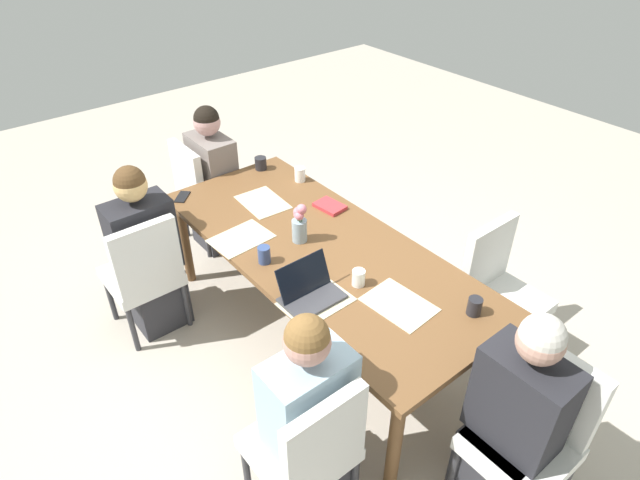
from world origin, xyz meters
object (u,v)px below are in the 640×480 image
person_far_left_mid (147,258)px  book_red_cover (330,206)px  coffee_mug_centre_right (300,174)px  chair_head_left_left_near (532,428)px  coffee_mug_near_left (264,255)px  person_far_right_near (309,425)px  person_head_right_left_far (215,187)px  chair_far_left_mid (144,271)px  chair_far_right_near (308,447)px  chair_near_right_mid (498,286)px  coffee_mug_far_left (261,163)px  phone_black (182,197)px  laptop_far_right_near (310,292)px  coffee_mug_centre_left (359,278)px  chair_head_right_left_far (204,190)px  dining_table (320,256)px  person_head_left_left_near (513,424)px  flower_vase (299,223)px  coffee_mug_near_right (475,306)px

person_far_left_mid → book_red_cover: person_far_left_mid is taller
coffee_mug_centre_right → chair_head_left_left_near: bearing=171.7°
coffee_mug_near_left → person_far_right_near: bearing=157.0°
person_head_right_left_far → chair_head_left_left_near: bearing=-179.2°
chair_head_left_left_near → chair_far_left_mid: (2.24, 0.92, 0.00)m
coffee_mug_centre_right → chair_far_right_near: bearing=143.9°
chair_near_right_mid → coffee_mug_far_left: chair_near_right_mid is taller
chair_far_right_near → phone_black: bearing=-11.9°
chair_far_left_mid → laptop_far_right_near: (-1.08, -0.51, 0.28)m
coffee_mug_near_left → chair_far_right_near: bearing=155.6°
laptop_far_right_near → coffee_mug_centre_left: size_ratio=3.37×
chair_head_right_left_far → phone_black: bearing=138.2°
dining_table → chair_head_right_left_far: bearing=1.5°
chair_far_right_near → coffee_mug_centre_right: 2.05m
person_head_left_left_near → coffee_mug_centre_right: size_ratio=11.47×
person_far_left_mid → person_head_right_left_far: 0.99m
person_head_left_left_near → flower_vase: (1.55, 0.06, 0.34)m
person_far_right_near → phone_black: (1.89, -0.36, 0.21)m
coffee_mug_far_left → coffee_mug_centre_right: bearing=-159.8°
chair_head_right_left_far → chair_near_right_mid: bearing=-159.1°
chair_head_right_left_far → flower_vase: bearing=179.3°
chair_head_right_left_far → laptop_far_right_near: size_ratio=2.81×
dining_table → phone_black: bearing=19.9°
chair_head_right_left_far → coffee_mug_centre_left: (-1.85, 0.02, 0.28)m
dining_table → chair_far_right_near: size_ratio=2.58×
laptop_far_right_near → coffee_mug_centre_right: bearing=-34.8°
chair_far_left_mid → person_head_right_left_far: (0.62, -0.88, 0.03)m
person_head_left_left_near → phone_black: person_head_left_left_near is taller
person_head_left_left_near → coffee_mug_centre_left: (1.01, 0.06, 0.26)m
person_far_right_near → person_head_right_left_far: bearing=-19.3°
laptop_far_right_near → chair_far_right_near: bearing=141.5°
flower_vase → person_far_left_mid: bearing=46.1°
coffee_mug_near_left → coffee_mug_centre_left: size_ratio=1.11×
chair_far_right_near → coffee_mug_near_left: bearing=-24.4°
dining_table → coffee_mug_near_left: 0.38m
chair_far_right_near → flower_vase: (1.04, -0.74, 0.37)m
flower_vase → book_red_cover: bearing=-65.4°
chair_far_right_near → coffee_mug_near_right: bearing=-92.4°
chair_far_right_near → laptop_far_right_near: bearing=-38.5°
chair_far_right_near → coffee_mug_centre_left: (0.50, -0.74, 0.28)m
person_head_right_left_far → person_far_right_near: size_ratio=1.00×
chair_head_right_left_far → coffee_mug_centre_left: bearing=179.4°
chair_near_right_mid → book_red_cover: chair_near_right_mid is taller
chair_head_left_left_near → chair_far_right_near: 1.04m
coffee_mug_near_left → chair_far_left_mid: bearing=36.5°
coffee_mug_centre_right → chair_near_right_mid: bearing=-165.0°
chair_far_left_mid → person_far_left_mid: bearing=-38.8°
dining_table → coffee_mug_centre_left: bearing=172.1°
flower_vase → book_red_cover: 0.44m
chair_head_left_left_near → coffee_mug_near_right: (0.53, -0.17, 0.28)m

